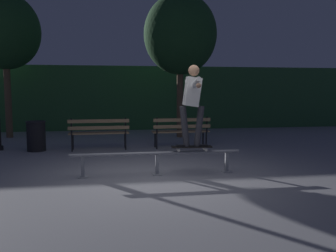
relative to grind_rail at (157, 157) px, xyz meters
name	(u,v)px	position (x,y,z in m)	size (l,w,h in m)	color
ground_plane	(159,178)	(0.00, -0.27, -0.33)	(90.00, 90.00, 0.00)	gray
hedge_backdrop	(133,98)	(0.00, 8.26, 0.96)	(24.00, 1.20, 2.59)	#2D5B33
grind_rail	(157,157)	(0.00, 0.00, 0.00)	(3.26, 0.18, 0.44)	gray
skateboard	(192,147)	(0.68, 0.00, 0.19)	(0.79, 0.24, 0.09)	black
skateboarder	(192,99)	(0.68, 0.00, 1.12)	(0.62, 1.41, 1.56)	black
park_bench_leftmost	(99,130)	(-1.20, 2.95, 0.20)	(1.61, 0.46, 0.88)	black
park_bench_left_center	(181,129)	(1.05, 2.95, 0.20)	(1.61, 0.46, 0.88)	black
tree_behind_benches	(180,35)	(1.45, 5.24, 3.14)	(2.45, 2.45, 4.84)	brown
tree_far_left	(5,32)	(-4.34, 6.03, 3.22)	(2.30, 2.30, 4.84)	brown
trash_can	(36,136)	(-2.85, 3.11, 0.08)	(0.52, 0.52, 0.80)	black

